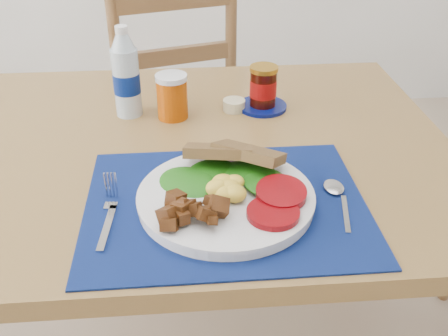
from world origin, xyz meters
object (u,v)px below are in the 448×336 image
Objects in this scene: chair_far at (169,86)px; jam_on_saucer at (263,90)px; juice_glass at (172,98)px; water_bottle at (126,77)px; breakfast_plate at (223,195)px.

jam_on_saucer is at bearing 97.63° from chair_far.
jam_on_saucer is at bearing 8.45° from juice_glass.
chair_far is at bearing 81.80° from water_bottle.
chair_far is 0.64m from jam_on_saucer.
chair_far is 5.41× the size of water_bottle.
chair_far is 0.98m from breakfast_plate.
water_bottle is 1.80× the size of jam_on_saucer.
breakfast_plate is 0.45m from water_bottle.
chair_far is at bearing 92.33° from juice_glass.
juice_glass is at bearing -13.69° from water_bottle.
breakfast_plate is 3.12× the size of juice_glass.
chair_far is 0.62m from water_bottle.
juice_glass is (0.02, -0.58, 0.21)m from chair_far.
juice_glass is (-0.09, 0.37, 0.02)m from breakfast_plate.
breakfast_plate is 1.45× the size of water_bottle.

